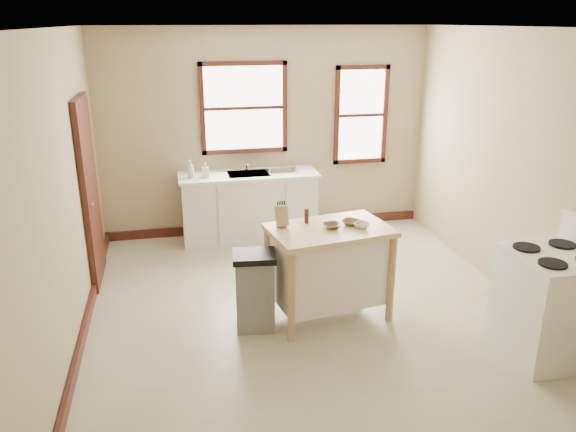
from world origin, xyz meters
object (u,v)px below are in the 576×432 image
at_px(bowl_c, 362,225).
at_px(bowl_b, 351,222).
at_px(gas_stove, 551,291).
at_px(dish_rack, 281,168).
at_px(bowl_a, 332,226).
at_px(soap_bottle_a, 191,169).
at_px(knife_block, 282,217).
at_px(kitchen_island, 329,272).
at_px(pepper_grinder, 307,216).
at_px(trash_bin, 255,291).
at_px(soap_bottle_b, 205,170).

bearing_deg(bowl_c, bowl_b, 125.59).
distance_m(bowl_c, gas_stove, 1.78).
xyz_separation_m(dish_rack, bowl_a, (0.04, -2.32, 0.01)).
bearing_deg(soap_bottle_a, bowl_b, -35.48).
bearing_deg(knife_block, bowl_b, -18.08).
bearing_deg(kitchen_island, dish_rack, 81.00).
height_order(bowl_a, bowl_b, same).
distance_m(pepper_grinder, bowl_b, 0.44).
bearing_deg(kitchen_island, bowl_b, 2.27).
relative_size(pepper_grinder, bowl_a, 0.86).
relative_size(kitchen_island, bowl_a, 6.68).
bearing_deg(soap_bottle_a, kitchen_island, -40.39).
bearing_deg(knife_block, trash_bin, -154.60).
height_order(bowl_b, bowl_c, bowl_c).
distance_m(knife_block, bowl_b, 0.69).
height_order(soap_bottle_b, kitchen_island, soap_bottle_b).
relative_size(soap_bottle_a, bowl_a, 1.33).
bearing_deg(knife_block, pepper_grinder, -1.30).
height_order(bowl_b, gas_stove, gas_stove).
height_order(bowl_c, trash_bin, bowl_c).
xyz_separation_m(pepper_grinder, bowl_a, (0.21, -0.19, -0.05)).
height_order(kitchen_island, bowl_a, bowl_a).
distance_m(soap_bottle_a, bowl_a, 2.59).
relative_size(pepper_grinder, bowl_c, 1.01).
bearing_deg(pepper_grinder, bowl_a, -42.21).
height_order(soap_bottle_a, bowl_a, soap_bottle_a).
bearing_deg(soap_bottle_a, bowl_a, -40.14).
bearing_deg(kitchen_island, knife_block, 153.78).
height_order(soap_bottle_b, pepper_grinder, soap_bottle_b).
height_order(soap_bottle_a, trash_bin, soap_bottle_a).
relative_size(bowl_a, gas_stove, 0.14).
height_order(bowl_b, trash_bin, bowl_b).
relative_size(dish_rack, gas_stove, 0.31).
distance_m(trash_bin, gas_stove, 2.67).
bearing_deg(trash_bin, knife_block, 42.88).
relative_size(dish_rack, trash_bin, 0.48).
bearing_deg(soap_bottle_a, bowl_c, -35.38).
relative_size(kitchen_island, trash_bin, 1.48).
height_order(soap_bottle_a, bowl_c, soap_bottle_a).
bearing_deg(pepper_grinder, trash_bin, -154.45).
relative_size(bowl_a, trash_bin, 0.22).
relative_size(bowl_a, bowl_b, 0.98).
height_order(bowl_a, gas_stove, gas_stove).
distance_m(soap_bottle_b, trash_bin, 2.44).
height_order(dish_rack, pepper_grinder, pepper_grinder).
relative_size(knife_block, trash_bin, 0.25).
height_order(knife_block, bowl_c, knife_block).
height_order(dish_rack, knife_block, knife_block).
relative_size(soap_bottle_b, bowl_b, 1.08).
xyz_separation_m(dish_rack, trash_bin, (-0.74, -2.41, -0.57)).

